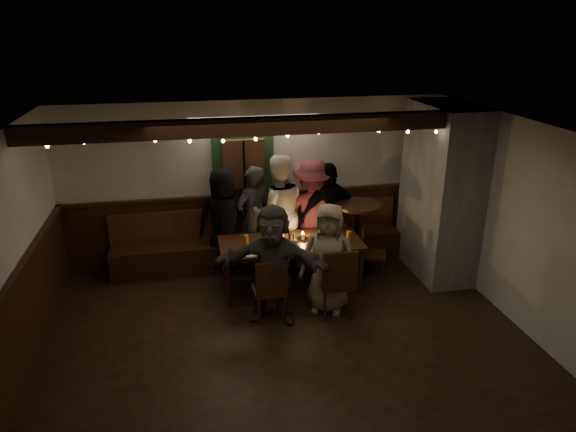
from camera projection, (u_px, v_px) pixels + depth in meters
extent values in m
cube|color=black|center=(287.00, 344.00, 6.28)|extent=(6.00, 5.00, 0.01)
cube|color=black|center=(287.00, 133.00, 5.35)|extent=(6.00, 5.00, 0.01)
cube|color=beige|center=(256.00, 183.00, 8.11)|extent=(6.00, 0.01, 2.60)
cube|color=beige|center=(0.00, 271.00, 5.26)|extent=(0.01, 5.00, 2.60)
cube|color=beige|center=(524.00, 227.00, 6.37)|extent=(0.01, 5.00, 2.60)
cube|color=#321B0F|center=(257.00, 227.00, 8.35)|extent=(6.00, 0.05, 1.10)
cube|color=#321B0F|center=(17.00, 333.00, 5.53)|extent=(0.05, 5.00, 1.10)
cube|color=slate|center=(441.00, 192.00, 7.68)|extent=(0.70, 1.40, 2.60)
cube|color=#321B0F|center=(260.00, 252.00, 8.24)|extent=(4.60, 0.45, 0.45)
cube|color=#462010|center=(258.00, 220.00, 8.24)|extent=(4.60, 0.06, 0.50)
cube|color=#214524|center=(243.00, 163.00, 7.89)|extent=(0.95, 0.04, 1.00)
cube|color=#462010|center=(244.00, 164.00, 7.83)|extent=(0.64, 0.12, 0.76)
cube|color=#321B0F|center=(271.00, 126.00, 6.31)|extent=(6.00, 0.16, 0.22)
sphere|color=#FFE599|center=(47.00, 146.00, 5.85)|extent=(0.04, 0.04, 0.04)
sphere|color=#FFE599|center=(84.00, 143.00, 5.92)|extent=(0.04, 0.04, 0.04)
sphere|color=#FFE599|center=(120.00, 141.00, 5.99)|extent=(0.04, 0.04, 0.04)
sphere|color=#FFE599|center=(155.00, 140.00, 6.07)|extent=(0.04, 0.04, 0.04)
sphere|color=#FFE599|center=(190.00, 141.00, 6.15)|extent=(0.04, 0.04, 0.04)
sphere|color=#FFE599|center=(223.00, 141.00, 6.23)|extent=(0.04, 0.04, 0.04)
sphere|color=#FFE599|center=(256.00, 139.00, 6.31)|extent=(0.04, 0.04, 0.04)
sphere|color=#FFE599|center=(287.00, 136.00, 6.37)|extent=(0.04, 0.04, 0.04)
sphere|color=#FFE599|center=(319.00, 133.00, 6.44)|extent=(0.04, 0.04, 0.04)
sphere|color=#FFE599|center=(349.00, 131.00, 6.51)|extent=(0.04, 0.04, 0.04)
sphere|color=#FFE599|center=(379.00, 131.00, 6.59)|extent=(0.04, 0.04, 0.04)
sphere|color=#FFE599|center=(408.00, 132.00, 6.67)|extent=(0.04, 0.04, 0.04)
sphere|color=#FFE599|center=(436.00, 132.00, 6.75)|extent=(0.04, 0.04, 0.04)
sphere|color=#FFE599|center=(464.00, 130.00, 6.83)|extent=(0.04, 0.04, 0.04)
cube|color=#321B0F|center=(291.00, 244.00, 7.37)|extent=(2.04, 0.87, 0.06)
cylinder|color=#321B0F|center=(229.00, 284.00, 7.00)|extent=(0.07, 0.07, 0.67)
cylinder|color=#321B0F|center=(224.00, 261.00, 7.66)|extent=(0.07, 0.07, 0.67)
cylinder|color=#321B0F|center=(360.00, 271.00, 7.35)|extent=(0.07, 0.07, 0.67)
cylinder|color=#321B0F|center=(345.00, 251.00, 8.01)|extent=(0.07, 0.07, 0.67)
cylinder|color=#BF7226|center=(246.00, 240.00, 7.26)|extent=(0.07, 0.07, 0.14)
cylinder|color=#BF7226|center=(263.00, 246.00, 7.05)|extent=(0.07, 0.07, 0.14)
cylinder|color=silver|center=(281.00, 235.00, 7.41)|extent=(0.07, 0.07, 0.14)
cylinder|color=#BF7226|center=(312.00, 238.00, 7.32)|extent=(0.07, 0.07, 0.14)
cylinder|color=silver|center=(328.00, 229.00, 7.64)|extent=(0.07, 0.07, 0.14)
cylinder|color=#BF7226|center=(349.00, 236.00, 7.40)|extent=(0.07, 0.07, 0.14)
cylinder|color=white|center=(250.00, 253.00, 6.98)|extent=(0.25, 0.25, 0.01)
cube|color=#B2B2B7|center=(291.00, 242.00, 7.31)|extent=(0.16, 0.10, 0.05)
cylinder|color=#990C0C|center=(289.00, 238.00, 7.29)|extent=(0.03, 0.03, 0.16)
cylinder|color=gold|center=(293.00, 238.00, 7.30)|extent=(0.03, 0.03, 0.16)
cylinder|color=silver|center=(303.00, 237.00, 7.43)|extent=(0.05, 0.05, 0.08)
sphere|color=#FFB24C|center=(303.00, 233.00, 7.41)|extent=(0.03, 0.03, 0.03)
cube|color=#321B0F|center=(269.00, 290.00, 6.69)|extent=(0.43, 0.43, 0.04)
cube|color=#321B0F|center=(272.00, 279.00, 6.43)|extent=(0.41, 0.06, 0.46)
cylinder|color=#321B0F|center=(278.00, 297.00, 6.95)|extent=(0.03, 0.03, 0.40)
cylinder|color=#321B0F|center=(284.00, 309.00, 6.66)|extent=(0.03, 0.03, 0.40)
cylinder|color=#321B0F|center=(254.00, 300.00, 6.88)|extent=(0.03, 0.03, 0.40)
cylinder|color=#321B0F|center=(259.00, 312.00, 6.58)|extent=(0.03, 0.03, 0.40)
cube|color=#321B0F|center=(336.00, 283.00, 6.78)|extent=(0.48, 0.48, 0.04)
cube|color=#321B0F|center=(340.00, 271.00, 6.49)|extent=(0.45, 0.07, 0.51)
cylinder|color=#321B0F|center=(345.00, 291.00, 7.05)|extent=(0.04, 0.04, 0.44)
cylinder|color=#321B0F|center=(352.00, 305.00, 6.72)|extent=(0.04, 0.04, 0.44)
cylinder|color=#321B0F|center=(320.00, 293.00, 7.01)|extent=(0.04, 0.04, 0.44)
cylinder|color=#321B0F|center=(325.00, 307.00, 6.67)|extent=(0.04, 0.04, 0.44)
cube|color=#321B0F|center=(373.00, 254.00, 7.78)|extent=(0.49, 0.49, 0.04)
cube|color=#321B0F|center=(363.00, 239.00, 7.72)|extent=(0.18, 0.36, 0.43)
cylinder|color=#321B0F|center=(382.00, 272.00, 7.68)|extent=(0.03, 0.03, 0.37)
cylinder|color=#321B0F|center=(362.00, 270.00, 7.74)|extent=(0.03, 0.03, 0.37)
cylinder|color=#321B0F|center=(383.00, 263.00, 7.96)|extent=(0.03, 0.03, 0.37)
cylinder|color=#321B0F|center=(363.00, 261.00, 8.02)|extent=(0.03, 0.03, 0.37)
cylinder|color=black|center=(355.00, 268.00, 8.16)|extent=(0.56, 0.56, 0.03)
cylinder|color=black|center=(356.00, 238.00, 7.98)|extent=(0.08, 0.08, 1.08)
cylinder|color=#321B0F|center=(358.00, 205.00, 7.78)|extent=(0.69, 0.69, 0.04)
imported|color=black|center=(224.00, 220.00, 7.86)|extent=(0.89, 0.65, 1.67)
imported|color=#242425|center=(254.00, 219.00, 7.90)|extent=(0.73, 0.62, 1.68)
imported|color=beige|center=(278.00, 213.00, 7.91)|extent=(0.91, 0.72, 1.84)
imported|color=maroon|center=(312.00, 213.00, 8.05)|extent=(1.28, 1.02, 1.73)
imported|color=black|center=(329.00, 215.00, 8.03)|extent=(1.06, 0.63, 1.69)
imported|color=#433833|center=(273.00, 264.00, 6.53)|extent=(1.55, 0.95, 1.59)
imported|color=#9B8668|center=(328.00, 259.00, 6.77)|extent=(0.87, 0.74, 1.52)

